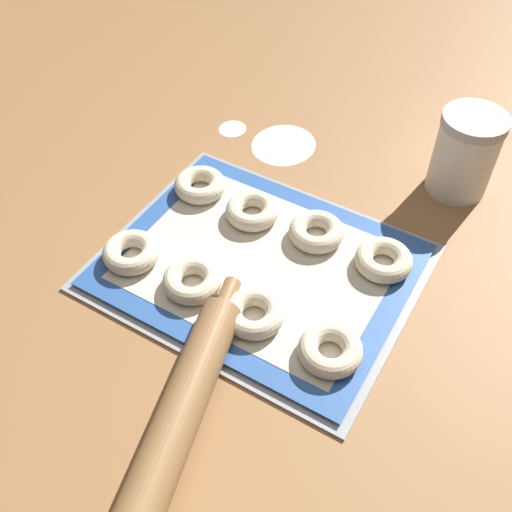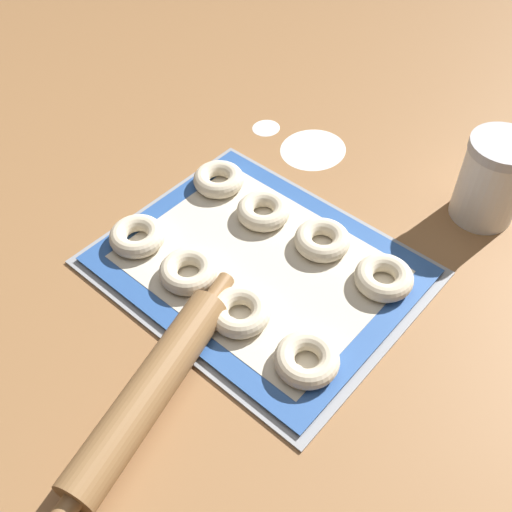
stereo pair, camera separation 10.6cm
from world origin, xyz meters
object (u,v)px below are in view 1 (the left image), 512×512
Objects in this scene: bagel_front_far_right at (330,350)px; bagel_back_far_right at (384,260)px; baking_tray at (256,265)px; flour_canister at (465,154)px; bagel_back_far_left at (200,185)px; bagel_back_mid_right at (316,232)px; rolling_pin at (183,406)px; bagel_front_mid_left at (192,280)px; bagel_front_far_left at (131,252)px; bagel_front_mid_right at (254,313)px; bagel_back_mid_left at (252,211)px.

bagel_back_far_right is (-0.00, 0.18, 0.00)m from bagel_front_far_right.
flour_canister is (0.20, 0.32, 0.07)m from baking_tray.
baking_tray is 5.35× the size of bagel_back_far_left.
rolling_pin is at bearing -90.70° from bagel_back_mid_right.
bagel_back_far_left is at bearing 121.25° from bagel_front_mid_left.
baking_tray is 5.35× the size of bagel_front_far_right.
bagel_front_far_left is 0.33m from bagel_front_far_right.
rolling_pin is at bearing -90.50° from bagel_front_mid_right.
bagel_front_far_left and bagel_front_mid_right have the same top height.
rolling_pin reaches higher than baking_tray.
flour_canister is (0.36, 0.41, 0.05)m from bagel_front_far_left.
bagel_front_mid_left is at bearing -121.95° from baking_tray.
bagel_back_far_right reaches higher than baking_tray.
bagel_back_mid_left is at bearing -4.71° from bagel_back_far_left.
bagel_back_far_left is (-0.11, 0.17, 0.00)m from bagel_front_mid_left.
bagel_front_mid_right is at bearing -2.71° from bagel_front_mid_left.
baking_tray is 0.11m from bagel_back_mid_right.
bagel_front_mid_left is 0.22m from bagel_front_far_right.
baking_tray is 0.10m from bagel_back_mid_left.
bagel_back_far_left is (-0.21, 0.18, 0.00)m from bagel_front_mid_right.
bagel_front_far_left is at bearing -122.71° from bagel_back_mid_left.
flour_canister reaches higher than bagel_back_far_right.
bagel_front_mid_right and bagel_back_far_left have the same top height.
bagel_back_mid_right and bagel_back_far_right have the same top height.
bagel_back_far_right is at bearing 28.40° from bagel_front_far_left.
rolling_pin is (-0.00, -0.34, 0.00)m from bagel_back_mid_right.
bagel_front_far_left and bagel_front_mid_left have the same top height.
bagel_back_far_right is at bearing 90.34° from bagel_front_far_right.
bagel_back_far_left is 0.21m from bagel_back_mid_right.
bagel_back_mid_right is at bearing 39.56° from bagel_front_far_left.
rolling_pin is (0.05, -0.25, 0.02)m from baking_tray.
bagel_front_mid_left is 1.00× the size of bagel_back_mid_right.
bagel_back_mid_left is (-0.22, 0.17, 0.00)m from bagel_front_far_right.
bagel_front_mid_left is (-0.05, -0.09, 0.02)m from baking_tray.
baking_tray is 5.35× the size of bagel_front_far_left.
rolling_pin reaches higher than bagel_front_far_right.
bagel_front_far_right and bagel_back_mid_right have the same top height.
bagel_front_mid_right is 0.59× the size of flour_canister.
bagel_back_mid_right is at bearing 59.27° from baking_tray.
baking_tray is 1.16× the size of rolling_pin.
bagel_front_mid_right is at bearing -179.88° from bagel_front_far_right.
bagel_front_mid_left is 0.19m from rolling_pin.
bagel_back_mid_right is 1.00× the size of bagel_back_far_right.
flour_canister is at bearing 44.35° from bagel_back_mid_left.
bagel_back_mid_right is at bearing 5.51° from bagel_back_mid_left.
flour_canister reaches higher than rolling_pin.
bagel_front_far_left and bagel_front_far_right have the same top height.
bagel_back_far_left is at bearing 89.24° from bagel_front_far_left.
bagel_front_far_left is 0.37m from bagel_back_far_right.
bagel_front_far_right is at bearing -1.23° from bagel_front_mid_left.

